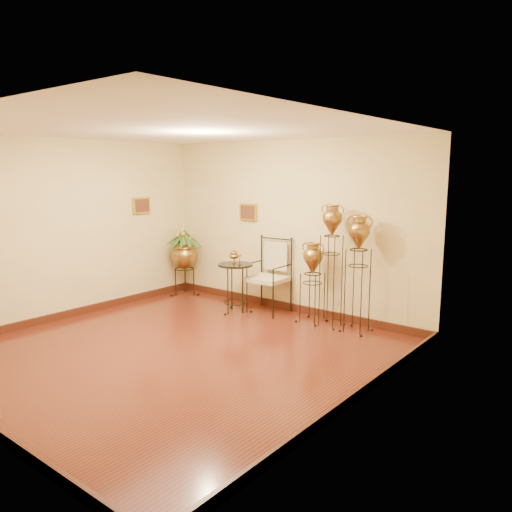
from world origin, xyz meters
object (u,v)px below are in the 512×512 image
Objects in this scene: amphora_tall at (331,264)px; side_table at (236,287)px; planter_urn at (184,253)px; amphora_mid at (358,273)px; armchair at (267,276)px.

side_table is at bearing -168.64° from amphora_tall.
amphora_mid is at bearing -0.00° from planter_urn.
amphora_tall is 0.45m from amphora_mid.
planter_urn reaches higher than side_table.
armchair reaches higher than side_table.
amphora_tall is 1.52× the size of armchair.
amphora_mid reaches higher than side_table.
armchair is (-1.63, 0.00, -0.25)m from amphora_mid.
amphora_mid reaches higher than armchair.
amphora_mid is (0.44, 0.00, -0.08)m from amphora_tall.
side_table is (-1.60, -0.32, -0.52)m from amphora_tall.
amphora_tall is 1.71m from side_table.
amphora_tall is at bearing -3.68° from armchair.
planter_urn is at bearing 180.00° from amphora_tall.
armchair is at bearing 38.23° from side_table.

